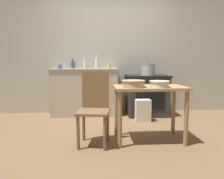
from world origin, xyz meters
The scene contains 15 objects.
ground_plane centered at (0.00, 0.00, 0.00)m, with size 14.00×14.00×0.00m, color brown.
wall_back centered at (0.00, 1.58, 1.27)m, with size 8.00×0.07×2.55m.
counter_cabinet centered at (-0.50, 1.31, 0.47)m, with size 1.34×0.52×0.94m.
stove centered at (0.76, 1.23, 0.41)m, with size 0.83×0.67×0.81m.
work_table centered at (0.45, -0.25, 0.61)m, with size 0.94×0.55×0.75m.
chair centered at (-0.29, -0.29, 0.50)m, with size 0.46×0.46×0.95m.
flour_sack centered at (0.58, 0.74, 0.20)m, with size 0.27×0.19×0.40m, color beige.
stock_pot centered at (0.76, 1.16, 0.93)m, with size 0.28×0.28×0.26m.
mixing_bowl_large centered at (0.54, -0.37, 0.80)m, with size 0.26×0.26×0.08m.
mixing_bowl_small centered at (0.21, -0.34, 0.80)m, with size 0.31×0.31×0.09m.
bottle_far_left centered at (-0.50, 1.49, 1.04)m, with size 0.07×0.07×0.26m.
bottle_left centered at (-0.25, 1.44, 1.05)m, with size 0.08×0.08×0.28m.
bottle_mid_left centered at (-0.74, 1.47, 1.02)m, with size 0.08×0.08×0.20m.
cup_center_left centered at (-0.01, 1.13, 0.99)m, with size 0.08×0.08×0.10m, color beige.
cup_center centered at (-0.98, 1.27, 0.98)m, with size 0.09×0.09×0.08m, color #4C6B99.
Camera 1 is at (-0.26, -3.10, 1.07)m, focal length 35.00 mm.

